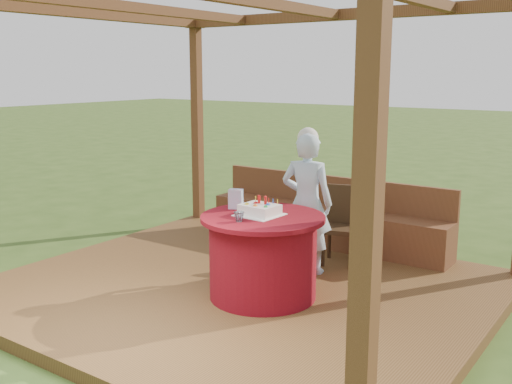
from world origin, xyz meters
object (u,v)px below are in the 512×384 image
chair (342,222)px  birthday_cake (260,210)px  bench (326,222)px  table (263,256)px  elderly_woman (307,201)px  gift_bag (236,199)px  drinking_glass (239,217)px

chair → birthday_cake: bearing=-96.6°
chair → bench: bearing=132.3°
bench → table: size_ratio=2.67×
table → birthday_cake: bearing=-177.9°
table → chair: bearing=84.9°
table → elderly_woman: bearing=92.3°
bench → chair: bearing=-47.7°
bench → birthday_cake: birthday_cake is taller
elderly_woman → gift_bag: bearing=-113.8°
drinking_glass → elderly_woman: bearing=89.3°
chair → elderly_woman: elderly_woman is taller
table → chair: chair is taller
drinking_glass → gift_bag: bearing=129.9°
birthday_cake → drinking_glass: bearing=-92.7°
gift_bag → drinking_glass: size_ratio=2.00×
birthday_cake → gift_bag: gift_bag is taller
bench → gift_bag: 1.86m
elderly_woman → gift_bag: 0.83m
table → gift_bag: size_ratio=6.06×
gift_bag → drinking_glass: gift_bag is taller
bench → birthday_cake: size_ratio=7.76×
bench → table: (0.34, -1.84, 0.12)m
bench → chair: chair is taller
birthday_cake → drinking_glass: 0.29m
bench → elderly_woman: bearing=-73.1°
gift_bag → elderly_woman: bearing=44.2°
bench → elderly_woman: size_ratio=2.01×
table → chair: (0.12, 1.34, 0.06)m
bench → table: bench is taller
drinking_glass → bench: bearing=97.7°
elderly_woman → table: bearing=-87.7°
gift_bag → drinking_glass: 0.50m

